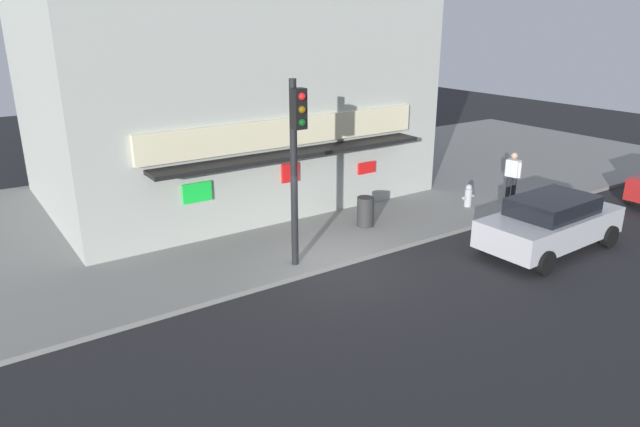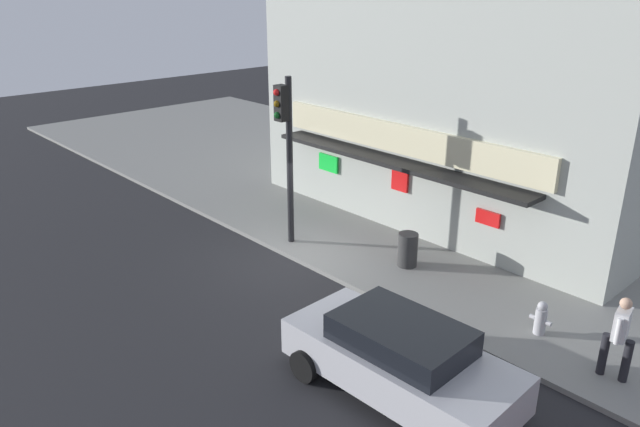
{
  "view_description": "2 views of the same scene",
  "coord_description": "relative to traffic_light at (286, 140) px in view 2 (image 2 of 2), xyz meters",
  "views": [
    {
      "loc": [
        -8.04,
        -11.0,
        6.23
      ],
      "look_at": [
        -0.28,
        0.33,
        1.49
      ],
      "focal_mm": 32.2,
      "sensor_mm": 36.0,
      "label": 1
    },
    {
      "loc": [
        11.5,
        -9.63,
        7.25
      ],
      "look_at": [
        0.52,
        0.53,
        1.41
      ],
      "focal_mm": 33.92,
      "sensor_mm": 36.0,
      "label": 2
    }
  ],
  "objects": [
    {
      "name": "pedestrian",
      "position": [
        9.06,
        0.46,
        -2.1
      ],
      "size": [
        0.58,
        0.59,
        1.71
      ],
      "color": "black",
      "rests_on": "sidewalk"
    },
    {
      "name": "corner_building",
      "position": [
        1.62,
        7.26,
        0.93
      ],
      "size": [
        12.34,
        9.42,
        7.94
      ],
      "color": "#ADB2A8",
      "rests_on": "sidewalk"
    },
    {
      "name": "traffic_light",
      "position": [
        0.0,
        0.0,
        0.0
      ],
      "size": [
        0.32,
        0.58,
        4.72
      ],
      "color": "black",
      "rests_on": "sidewalk"
    },
    {
      "name": "parked_car_silver",
      "position": [
        6.53,
        -2.82,
        -2.36
      ],
      "size": [
        4.49,
        2.2,
        1.54
      ],
      "color": "#B7B7BC",
      "rests_on": "ground_plane"
    },
    {
      "name": "fire_hydrant",
      "position": [
        7.35,
        0.86,
        -2.67
      ],
      "size": [
        0.49,
        0.25,
        0.77
      ],
      "color": "#B2B2B7",
      "rests_on": "sidewalk"
    },
    {
      "name": "ground_plane",
      "position": [
        0.85,
        -0.54,
        -3.16
      ],
      "size": [
        63.13,
        63.13,
        0.0
      ],
      "primitive_type": "plane",
      "color": "#232326"
    },
    {
      "name": "sidewalk",
      "position": [
        0.85,
        5.73,
        -3.1
      ],
      "size": [
        42.09,
        12.55,
        0.12
      ],
      "primitive_type": "cube",
      "color": "gray",
      "rests_on": "ground_plane"
    },
    {
      "name": "trash_can",
      "position": [
        3.3,
        1.34,
        -2.58
      ],
      "size": [
        0.52,
        0.52,
        0.91
      ],
      "primitive_type": "cylinder",
      "color": "#2D2D2D",
      "rests_on": "sidewalk"
    }
  ]
}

